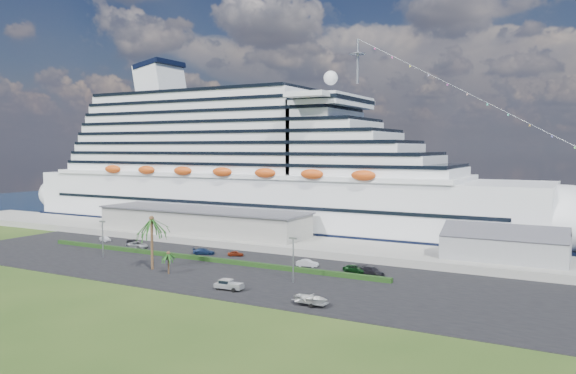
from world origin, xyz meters
The scene contains 22 objects.
ground centered at (0.00, 0.00, 0.00)m, with size 420.00×420.00×0.00m, color #294416.
asphalt_lot centered at (0.00, 11.00, 0.06)m, with size 140.00×38.00×0.12m, color black.
wharf centered at (0.00, 40.00, 0.90)m, with size 240.00×20.00×1.80m, color gray.
water centered at (0.00, 130.00, 0.01)m, with size 420.00×160.00×0.02m, color #0B1833.
cruise_ship centered at (-21.53, 64.00, 16.69)m, with size 191.00×38.00×54.00m.
terminal_building centered at (-25.00, 40.00, 5.01)m, with size 61.00×15.00×6.30m.
port_shed centered at (52.00, 40.00, 4.40)m, with size 24.00×12.31×7.37m.
hedge centered at (-8.00, 16.00, 0.57)m, with size 88.00×1.10×0.90m, color black.
lamp_post_left centered at (-28.00, 8.00, 5.34)m, with size 1.60×0.35×8.27m.
lamp_post_right centered at (20.00, 8.00, 5.34)m, with size 1.60×0.35×8.27m.
palm_tall centered at (-10.00, 4.00, 9.20)m, with size 8.82×8.82×11.13m.
palm_short centered at (-4.50, 2.50, 3.67)m, with size 3.53×3.53×4.56m.
parked_car_0 centered at (-44.11, 23.85, 0.82)m, with size 1.66×4.12×1.40m, color white.
parked_car_1 centered at (-34.10, 23.50, 0.78)m, with size 1.39×3.99×1.32m, color black.
parked_car_2 centered at (-29.65, 20.36, 0.90)m, with size 2.57×5.58×1.55m, color #919499.
parked_car_3 centered at (-10.51, 21.71, 0.85)m, with size 2.04×5.02×1.46m, color #15274B.
parked_car_4 centered at (-2.97, 23.52, 0.73)m, with size 1.45×3.60×1.23m, color maroon.
parked_car_5 centered at (16.31, 21.08, 0.86)m, with size 1.57×4.51×1.49m, color silver.
parked_car_6 centered at (26.89, 21.18, 0.82)m, with size 2.32×5.03×1.40m, color black.
parked_car_7 centered at (30.54, 20.56, 0.90)m, with size 2.19×5.40×1.57m, color black.
pickup_truck centered at (12.84, -2.24, 1.11)m, with size 5.23×2.27×1.80m.
boat_trailer centered at (29.68, -4.20, 1.33)m, with size 6.39×4.25×1.82m.
Camera 1 is at (67.21, -80.71, 24.61)m, focal length 35.00 mm.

